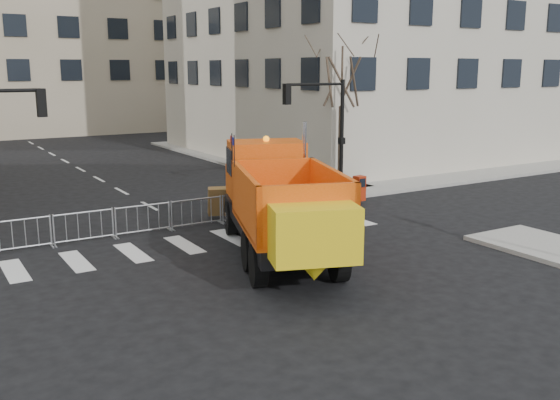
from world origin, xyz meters
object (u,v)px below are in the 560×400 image
plow_truck (280,200)px  cop_b (285,195)px  cop_a (284,198)px  newspaper_box (359,188)px  cop_c (268,200)px

plow_truck → cop_b: (2.89, 4.40, -0.88)m
cop_a → newspaper_box: (4.29, 0.63, -0.12)m
cop_b → newspaper_box: cop_b is taller
cop_a → cop_c: cop_c is taller
cop_c → cop_a: bearing=124.9°
plow_truck → cop_b: bearing=-13.8°
cop_a → cop_c: bearing=1.6°
cop_c → plow_truck: bearing=9.2°
cop_c → cop_b: bearing=124.9°
cop_b → cop_c: (-0.77, 0.00, -0.12)m
cop_b → newspaper_box: (4.27, 0.63, -0.26)m
plow_truck → newspaper_box: plow_truck is taller
cop_a → cop_b: (0.02, 0.00, 0.14)m
plow_truck → cop_c: plow_truck is taller
cop_b → cop_a: bearing=20.0°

